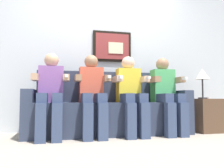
% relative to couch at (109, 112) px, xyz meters
% --- Properties ---
extents(ground_plane, '(6.10, 6.10, 0.00)m').
position_rel_couch_xyz_m(ground_plane, '(0.00, -0.33, -0.31)').
color(ground_plane, '#9E9384').
extents(back_wall_assembly, '(4.69, 0.10, 2.60)m').
position_rel_couch_xyz_m(back_wall_assembly, '(0.00, 0.44, 0.99)').
color(back_wall_assembly, silver).
rests_on(back_wall_assembly, ground_plane).
extents(couch, '(2.29, 0.58, 0.90)m').
position_rel_couch_xyz_m(couch, '(0.00, 0.00, 0.00)').
color(couch, '#333D56').
rests_on(couch, ground_plane).
extents(person_leftmost, '(0.46, 0.56, 1.11)m').
position_rel_couch_xyz_m(person_leftmost, '(-0.80, -0.17, 0.29)').
color(person_leftmost, '#8C59A5').
rests_on(person_leftmost, ground_plane).
extents(person_left_center, '(0.46, 0.56, 1.11)m').
position_rel_couch_xyz_m(person_left_center, '(-0.27, -0.17, 0.29)').
color(person_left_center, '#D8593F').
rests_on(person_left_center, ground_plane).
extents(person_right_center, '(0.46, 0.56, 1.11)m').
position_rel_couch_xyz_m(person_right_center, '(0.27, -0.17, 0.29)').
color(person_right_center, yellow).
rests_on(person_right_center, ground_plane).
extents(person_rightmost, '(0.46, 0.56, 1.11)m').
position_rel_couch_xyz_m(person_rightmost, '(0.80, -0.17, 0.29)').
color(person_rightmost, '#4CB266').
rests_on(person_rightmost, ground_plane).
extents(side_table_right, '(0.40, 0.40, 0.50)m').
position_rel_couch_xyz_m(side_table_right, '(1.49, -0.11, -0.06)').
color(side_table_right, brown).
rests_on(side_table_right, ground_plane).
extents(table_lamp, '(0.22, 0.22, 0.46)m').
position_rel_couch_xyz_m(table_lamp, '(1.45, -0.08, 0.55)').
color(table_lamp, '#333338').
rests_on(table_lamp, side_table_right).
extents(spare_remote_on_table, '(0.04, 0.13, 0.02)m').
position_rel_couch_xyz_m(spare_remote_on_table, '(1.50, -0.11, 0.20)').
color(spare_remote_on_table, white).
rests_on(spare_remote_on_table, side_table_right).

